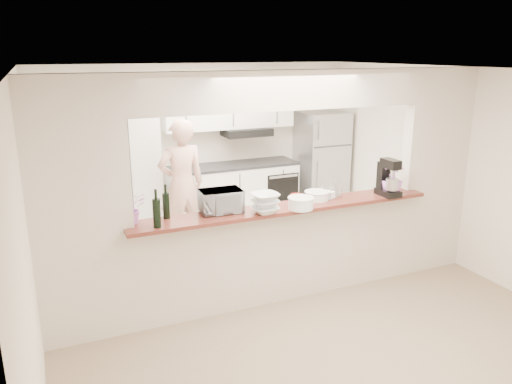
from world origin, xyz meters
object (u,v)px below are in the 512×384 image
person (182,185)px  stand_mixer (388,179)px  toaster_oven (221,201)px  refrigerator (321,162)px

person → stand_mixer: bearing=128.1°
toaster_oven → person: (0.10, 1.87, -0.30)m
toaster_oven → person: size_ratio=0.23×
toaster_oven → person: person is taller
stand_mixer → person: person is taller
stand_mixer → person: bearing=132.1°
person → refrigerator: bearing=-168.5°
refrigerator → stand_mixer: (-0.80, -2.79, 0.43)m
toaster_oven → stand_mixer: (1.95, -0.18, 0.07)m
toaster_oven → refrigerator: bearing=46.2°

